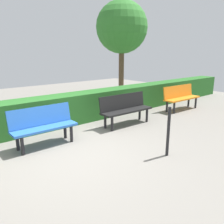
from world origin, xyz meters
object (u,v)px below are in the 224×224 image
object	(u,v)px
tree_near	(122,28)
bench_blue	(43,124)
bench_orange	(181,96)
bench_black	(125,108)

from	to	relation	value
tree_near	bench_blue	bearing A→B (deg)	31.80
bench_orange	bench_black	world-z (taller)	same
bench_black	bench_blue	bearing A→B (deg)	0.01
bench_orange	bench_black	xyz separation A→B (m)	(2.71, 0.00, 0.00)
bench_black	bench_blue	world-z (taller)	same
bench_black	tree_near	distance (m)	5.08
bench_black	bench_orange	bearing A→B (deg)	-178.59
bench_black	tree_near	xyz separation A→B (m)	(-2.85, -3.32, 2.57)
bench_blue	tree_near	xyz separation A→B (m)	(-5.26, -3.26, 2.58)
bench_orange	bench_blue	xyz separation A→B (m)	(5.13, -0.05, -0.00)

